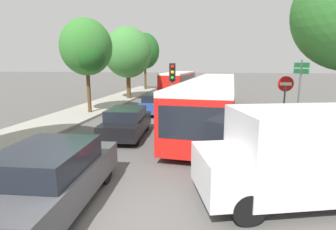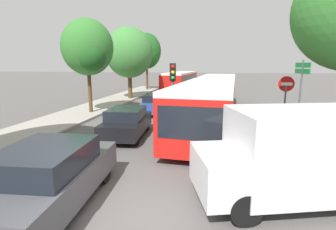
# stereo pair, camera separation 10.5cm
# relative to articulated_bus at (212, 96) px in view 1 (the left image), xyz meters

# --- Properties ---
(ground_plane) EXTENTS (200.00, 200.00, 0.00)m
(ground_plane) POSITION_rel_articulated_bus_xyz_m (-2.11, -11.34, -1.43)
(ground_plane) COLOR #565451
(kerb_strip_left) EXTENTS (3.20, 37.70, 0.14)m
(kerb_strip_left) POSITION_rel_articulated_bus_xyz_m (-8.88, 2.51, -1.36)
(kerb_strip_left) COLOR #9E998E
(kerb_strip_left) RESTS_ON ground
(articulated_bus) EXTENTS (3.89, 16.86, 2.48)m
(articulated_bus) POSITION_rel_articulated_bus_xyz_m (0.00, 0.00, 0.00)
(articulated_bus) COLOR red
(articulated_bus) RESTS_ON ground
(city_bus_rear) EXTENTS (3.37, 11.14, 2.36)m
(city_bus_rear) POSITION_rel_articulated_bus_xyz_m (-3.99, 16.36, -0.07)
(city_bus_rear) COLOR red
(city_bus_rear) RESTS_ON ground
(queued_car_graphite) EXTENTS (2.15, 4.53, 1.54)m
(queued_car_graphite) POSITION_rel_articulated_bus_xyz_m (-3.77, -11.14, -0.65)
(queued_car_graphite) COLOR #47474C
(queued_car_graphite) RESTS_ON ground
(queued_car_black) EXTENTS (1.90, 4.01, 1.36)m
(queued_car_black) POSITION_rel_articulated_bus_xyz_m (-3.95, -4.84, -0.74)
(queued_car_black) COLOR black
(queued_car_black) RESTS_ON ground
(queued_car_blue) EXTENTS (1.88, 3.97, 1.35)m
(queued_car_blue) POSITION_rel_articulated_bus_xyz_m (-3.86, 1.17, -0.75)
(queued_car_blue) COLOR #284799
(queued_car_blue) RESTS_ON ground
(white_van) EXTENTS (5.34, 3.24, 2.31)m
(white_van) POSITION_rel_articulated_bus_xyz_m (2.26, -9.76, -0.19)
(white_van) COLOR silver
(white_van) RESTS_ON ground
(traffic_light) EXTENTS (0.35, 0.38, 3.40)m
(traffic_light) POSITION_rel_articulated_bus_xyz_m (-2.07, -2.95, 1.07)
(traffic_light) COLOR #56595E
(traffic_light) RESTS_ON ground
(no_entry_sign) EXTENTS (0.70, 0.08, 2.82)m
(no_entry_sign) POSITION_rel_articulated_bus_xyz_m (3.26, -3.60, 0.44)
(no_entry_sign) COLOR #56595E
(no_entry_sign) RESTS_ON ground
(direction_sign_post) EXTENTS (0.42, 1.37, 3.60)m
(direction_sign_post) POSITION_rel_articulated_bus_xyz_m (4.94, -0.23, 1.12)
(direction_sign_post) COLOR #56595E
(direction_sign_post) RESTS_ON ground
(tree_left_mid) EXTENTS (3.34, 3.34, 6.29)m
(tree_left_mid) POSITION_rel_articulated_bus_xyz_m (-8.13, 0.13, 2.91)
(tree_left_mid) COLOR #51381E
(tree_left_mid) RESTS_ON ground
(tree_left_far) EXTENTS (4.41, 4.41, 6.75)m
(tree_left_far) POSITION_rel_articulated_bus_xyz_m (-7.83, 7.84, 2.97)
(tree_left_far) COLOR #51381E
(tree_left_far) RESTS_ON ground
(tree_left_distant) EXTENTS (3.64, 3.64, 7.20)m
(tree_left_distant) POSITION_rel_articulated_bus_xyz_m (-8.41, 16.79, 3.53)
(tree_left_distant) COLOR #51381E
(tree_left_distant) RESTS_ON ground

